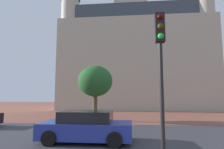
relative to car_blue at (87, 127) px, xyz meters
The scene contains 6 objects.
ground_plane 2.60m from the car_blue, 62.66° to the left, with size 120.00×120.00×0.00m, color brown.
street_asphalt_strip 2.17m from the car_blue, 55.92° to the left, with size 120.00×7.76×0.00m, color #38383D.
landmark_building 27.30m from the car_blue, 83.88° to the left, with size 24.21×15.32×32.41m.
car_blue is the anchor object (origin of this frame).
traffic_light_pole 4.98m from the car_blue, 46.85° to the right, with size 0.28×0.34×4.57m.
tree_curb_far 7.93m from the car_blue, 97.78° to the left, with size 2.98×2.98×4.73m.
Camera 1 is at (0.88, -1.02, 2.04)m, focal length 30.47 mm.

